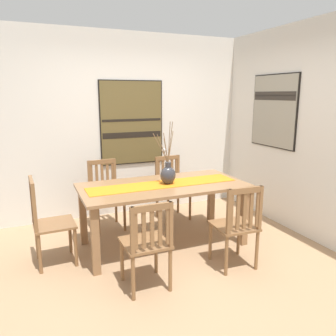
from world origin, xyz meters
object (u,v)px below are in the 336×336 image
dining_table (163,193)px  painting_on_side_wall (274,111)px  centerpiece_vase (168,174)px  painting_on_back_wall (132,123)px  chair_3 (237,224)px  chair_2 (105,193)px  chair_1 (171,186)px  chair_4 (47,220)px  chair_0 (147,242)px

dining_table → painting_on_side_wall: (1.77, 0.22, 0.92)m
centerpiece_vase → painting_on_side_wall: size_ratio=0.74×
dining_table → centerpiece_vase: bearing=-12.4°
painting_on_back_wall → painting_on_side_wall: size_ratio=1.23×
dining_table → centerpiece_vase: size_ratio=2.61×
centerpiece_vase → chair_3: 1.01m
chair_3 → painting_on_side_wall: bearing=39.4°
dining_table → chair_2: bearing=122.9°
chair_1 → chair_3: bearing=-88.9°
dining_table → chair_4: bearing=179.0°
chair_4 → chair_0: bearing=-46.9°
chair_0 → chair_1: chair_1 is taller
chair_0 → painting_on_back_wall: size_ratio=0.71×
painting_on_back_wall → painting_on_side_wall: painting_on_side_wall is taller
centerpiece_vase → painting_on_back_wall: painting_on_back_wall is taller
chair_4 → painting_on_side_wall: bearing=3.6°
chair_1 → centerpiece_vase: bearing=-116.2°
chair_2 → painting_on_side_wall: (2.29, -0.59, 1.09)m
centerpiece_vase → chair_3: size_ratio=0.82×
centerpiece_vase → chair_0: 1.09m
chair_0 → chair_3: bearing=1.3°
dining_table → chair_4: size_ratio=2.03×
centerpiece_vase → chair_3: (0.44, -0.81, -0.40)m
chair_1 → painting_on_side_wall: painting_on_side_wall is taller
chair_3 → chair_4: chair_4 is taller
dining_table → chair_1: size_ratio=2.14×
chair_3 → painting_on_side_wall: painting_on_side_wall is taller
chair_4 → chair_1: bearing=23.9°
chair_0 → painting_on_back_wall: bearing=76.3°
centerpiece_vase → painting_on_back_wall: size_ratio=0.60×
dining_table → chair_3: chair_3 is taller
chair_2 → painting_on_back_wall: size_ratio=0.75×
chair_0 → painting_on_side_wall: bearing=25.2°
dining_table → chair_0: 1.00m
chair_1 → chair_2: size_ratio=0.98×
chair_0 → chair_3: size_ratio=0.96×
chair_4 → painting_on_side_wall: (3.09, 0.20, 1.08)m
dining_table → chair_1: 0.95m
chair_2 → chair_4: size_ratio=0.97×
chair_2 → painting_on_side_wall: painting_on_side_wall is taller
chair_2 → chair_3: size_ratio=1.02×
chair_0 → chair_4: (-0.82, 0.87, 0.03)m
centerpiece_vase → chair_1: (0.41, 0.83, -0.41)m
chair_4 → painting_on_side_wall: size_ratio=0.95×
chair_1 → painting_on_side_wall: size_ratio=0.90×
painting_on_back_wall → painting_on_side_wall: (1.75, -1.07, 0.19)m
chair_0 → chair_2: size_ratio=0.95×
chair_3 → painting_on_back_wall: (-0.48, 2.12, 0.91)m
chair_1 → painting_on_back_wall: (-0.44, 0.48, 0.91)m
painting_on_back_wall → chair_0: bearing=-103.7°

